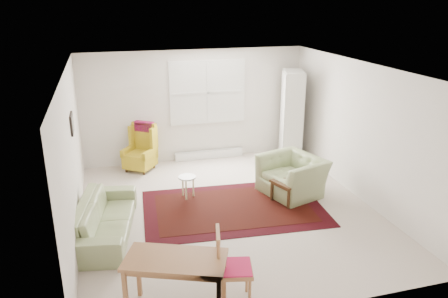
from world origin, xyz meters
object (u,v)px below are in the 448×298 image
object	(u,v)px
coffee_table	(289,191)
stool	(187,187)
wingback_chair	(139,148)
cabinet	(292,116)
desk	(176,285)
sofa	(104,212)
armchair	(292,172)
desk_chair	(234,267)

from	to	relation	value
coffee_table	stool	distance (m)	1.87
wingback_chair	cabinet	world-z (taller)	cabinet
stool	desk	size ratio (longest dim) A/B	0.38
sofa	armchair	size ratio (longest dim) A/B	1.78
sofa	wingback_chair	distance (m)	2.74
sofa	cabinet	size ratio (longest dim) A/B	0.97
sofa	desk	distance (m)	2.22
desk_chair	coffee_table	bearing A→B (deg)	-23.69
stool	coffee_table	bearing A→B (deg)	-20.59
armchair	coffee_table	bearing A→B (deg)	-50.51
coffee_table	cabinet	world-z (taller)	cabinet
armchair	desk	size ratio (longest dim) A/B	0.95
sofa	coffee_table	xyz separation A→B (m)	(3.26, 0.31, -0.19)
sofa	desk_chair	world-z (taller)	desk_chair
armchair	stool	xyz separation A→B (m)	(-1.96, 0.33, -0.21)
desk	cabinet	bearing A→B (deg)	52.49
sofa	coffee_table	bearing A→B (deg)	-74.02
wingback_chair	stool	bearing A→B (deg)	-30.54
cabinet	sofa	bearing A→B (deg)	-133.66
desk_chair	sofa	bearing A→B (deg)	48.34
sofa	wingback_chair	bearing A→B (deg)	-6.16
coffee_table	desk	bearing A→B (deg)	-136.04
sofa	coffee_table	distance (m)	3.28
desk	desk_chair	size ratio (longest dim) A/B	1.19
armchair	sofa	bearing A→B (deg)	-97.69
armchair	coffee_table	world-z (taller)	armchair
coffee_table	desk	world-z (taller)	desk
sofa	cabinet	xyz separation A→B (m)	(4.20, 2.38, 0.62)
cabinet	desk	world-z (taller)	cabinet
cabinet	desk	distance (m)	5.66
cabinet	desk_chair	bearing A→B (deg)	-104.52
desk_chair	stool	bearing A→B (deg)	12.48
cabinet	desk	xyz separation A→B (m)	(-3.42, -4.46, -0.65)
coffee_table	desk_chair	bearing A→B (deg)	-126.52
armchair	coffee_table	size ratio (longest dim) A/B	2.16
coffee_table	desk_chair	world-z (taller)	desk_chair
desk	desk_chair	xyz separation A→B (m)	(0.71, -0.00, 0.12)
sofa	armchair	xyz separation A→B (m)	(3.47, 0.64, 0.03)
stool	desk_chair	bearing A→B (deg)	-90.35
coffee_table	desk_chair	size ratio (longest dim) A/B	0.52
sofa	desk	size ratio (longest dim) A/B	1.70
stool	cabinet	world-z (taller)	cabinet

